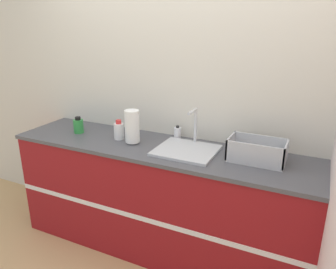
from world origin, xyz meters
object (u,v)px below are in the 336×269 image
sink (187,149)px  soap_dispenser (178,133)px  bottle_green (78,126)px  bottle_white_spray (119,131)px  paper_towel_roll (132,127)px  dish_rack (257,153)px

sink → soap_dispenser: 0.29m
sink → bottle_green: (-1.01, -0.01, 0.04)m
bottle_white_spray → soap_dispenser: (0.43, 0.22, -0.02)m
sink → paper_towel_roll: (-0.46, -0.02, 0.12)m
sink → bottle_white_spray: size_ratio=2.74×
sink → soap_dispenser: bearing=127.9°
dish_rack → soap_dispenser: 0.71m
dish_rack → soap_dispenser: size_ratio=3.55×
sink → bottle_white_spray: bearing=179.1°
dish_rack → soap_dispenser: dish_rack is taller
paper_towel_roll → bottle_green: 0.56m
paper_towel_roll → bottle_white_spray: size_ratio=1.66×
bottle_white_spray → bottle_green: (-0.41, -0.02, -0.01)m
sink → paper_towel_roll: 0.47m
dish_rack → bottle_white_spray: bearing=-178.1°
dish_rack → bottle_green: bearing=-178.0°
paper_towel_roll → dish_rack: bearing=4.2°
soap_dispenser → paper_towel_roll: bearing=-137.7°
bottle_green → soap_dispenser: (0.84, 0.24, -0.01)m
paper_towel_roll → bottle_green: size_ratio=1.89×
bottle_white_spray → soap_dispenser: size_ratio=1.48×
bottle_white_spray → bottle_green: bottle_white_spray is taller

